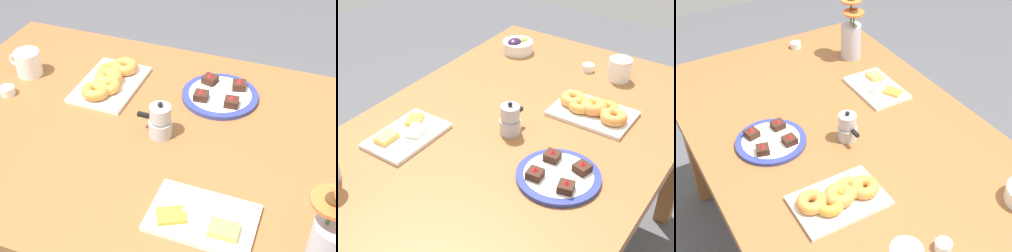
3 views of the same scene
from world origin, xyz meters
TOP-DOWN VIEW (x-y plane):
  - dining_table at (0.00, 0.00)m, footprint 1.60×1.00m
  - cheese_platter at (-0.19, 0.27)m, footprint 0.26×0.17m
  - croissant_platter at (0.28, -0.18)m, footprint 0.19×0.29m
  - jam_cup_honey at (-0.68, 0.13)m, footprint 0.05×0.05m
  - jam_cup_berry at (0.57, -0.02)m, footprint 0.05×0.05m
  - dessert_plate at (-0.09, -0.25)m, footprint 0.25×0.25m
  - flower_vase at (-0.47, 0.31)m, footprint 0.13×0.10m
  - moka_pot at (0.02, -0.00)m, footprint 0.11×0.07m

SIDE VIEW (x-z plane):
  - dining_table at x=0.00m, z-range 0.28..1.02m
  - cheese_platter at x=-0.19m, z-range 0.73..0.77m
  - dessert_plate at x=-0.09m, z-range 0.72..0.78m
  - jam_cup_honey at x=-0.68m, z-range 0.74..0.77m
  - jam_cup_berry at x=0.57m, z-range 0.74..0.77m
  - croissant_platter at x=0.28m, z-range 0.74..0.79m
  - moka_pot at x=0.02m, z-range 0.73..0.85m
  - flower_vase at x=-0.47m, z-range 0.70..0.97m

